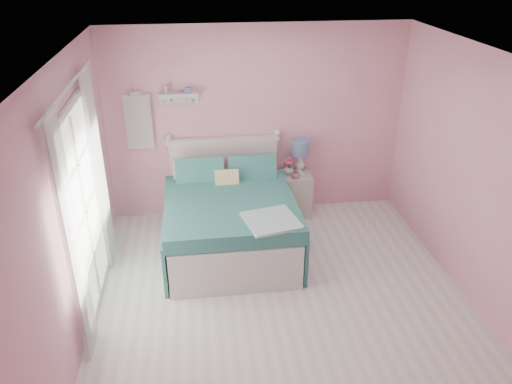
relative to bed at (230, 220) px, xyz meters
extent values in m
plane|color=silver|center=(0.47, -1.27, -0.39)|extent=(4.50, 4.50, 0.00)
plane|color=pink|center=(0.47, 0.98, 0.91)|extent=(4.00, 0.00, 4.00)
plane|color=pink|center=(-1.53, -1.27, 0.91)|extent=(0.00, 4.50, 4.50)
plane|color=pink|center=(2.47, -1.27, 0.91)|extent=(0.00, 4.50, 4.50)
plane|color=white|center=(0.47, -1.27, 2.21)|extent=(4.50, 4.50, 0.00)
cube|color=silver|center=(0.00, -0.03, -0.19)|extent=(1.44, 1.89, 0.41)
cube|color=silver|center=(0.00, -0.03, 0.09)|extent=(1.38, 1.83, 0.16)
cube|color=silver|center=(0.00, 0.92, 0.14)|extent=(1.46, 0.07, 1.07)
cube|color=silver|center=(0.00, 0.92, 0.71)|extent=(1.52, 0.09, 0.06)
cube|color=silver|center=(0.00, -0.96, -0.11)|extent=(1.46, 0.06, 0.56)
cube|color=teal|center=(0.00, -0.18, 0.26)|extent=(1.56, 1.63, 0.18)
cube|color=pink|center=(-0.34, 0.60, 0.37)|extent=(0.68, 0.28, 0.43)
cube|color=pink|center=(0.34, 0.60, 0.37)|extent=(0.68, 0.28, 0.43)
cube|color=#CCBC59|center=(0.00, 0.32, 0.37)|extent=(0.30, 0.22, 0.31)
cube|color=beige|center=(0.98, 0.76, -0.09)|extent=(0.42, 0.40, 0.61)
cube|color=silver|center=(0.98, 0.57, 0.09)|extent=(0.36, 0.02, 0.16)
sphere|color=white|center=(0.98, 0.55, 0.09)|extent=(0.03, 0.03, 0.03)
cylinder|color=white|center=(1.04, 0.81, 0.23)|extent=(0.15, 0.15, 0.02)
cylinder|color=white|center=(1.04, 0.81, 0.36)|extent=(0.08, 0.08, 0.27)
cylinder|color=#667EAA|center=(1.04, 0.81, 0.59)|extent=(0.24, 0.24, 0.22)
imported|color=silver|center=(0.88, 0.77, 0.29)|extent=(0.15, 0.15, 0.15)
imported|color=#C3838E|center=(0.95, 0.64, 0.26)|extent=(0.14, 0.14, 0.09)
sphere|color=#E14C7A|center=(0.88, 0.77, 0.44)|extent=(0.06, 0.06, 0.06)
sphere|color=#E14C7A|center=(0.92, 0.79, 0.40)|extent=(0.06, 0.06, 0.06)
sphere|color=#E14C7A|center=(0.84, 0.78, 0.41)|extent=(0.06, 0.06, 0.06)
sphere|color=#E14C7A|center=(0.90, 0.74, 0.38)|extent=(0.06, 0.06, 0.06)
sphere|color=#E14C7A|center=(0.85, 0.75, 0.39)|extent=(0.06, 0.06, 0.06)
cube|color=silver|center=(-0.55, 0.90, 1.36)|extent=(0.50, 0.14, 0.04)
cube|color=silver|center=(-0.55, 0.96, 1.29)|extent=(0.50, 0.03, 0.12)
cylinder|color=#D18C99|center=(-0.70, 0.90, 1.43)|extent=(0.06, 0.06, 0.10)
cube|color=#667EAA|center=(-0.43, 0.90, 1.41)|extent=(0.08, 0.06, 0.07)
cube|color=white|center=(-1.08, 0.91, 1.01)|extent=(0.34, 0.03, 0.72)
cube|color=silver|center=(-1.50, -0.87, 1.74)|extent=(0.04, 1.32, 0.06)
cube|color=silver|center=(-1.50, -0.87, -0.36)|extent=(0.04, 1.32, 0.06)
cube|color=silver|center=(-1.50, -1.50, 0.66)|extent=(0.04, 0.06, 2.10)
cube|color=silver|center=(-1.50, -0.24, 0.66)|extent=(0.04, 0.06, 2.10)
cube|color=white|center=(-1.50, -0.87, 0.69)|extent=(0.02, 1.20, 2.04)
cube|color=white|center=(-1.45, -1.61, 0.79)|extent=(0.04, 0.40, 2.32)
cube|color=white|center=(-1.45, -0.12, 0.79)|extent=(0.04, 0.40, 2.32)
camera|label=1|loc=(-0.35, -5.39, 3.09)|focal=35.00mm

